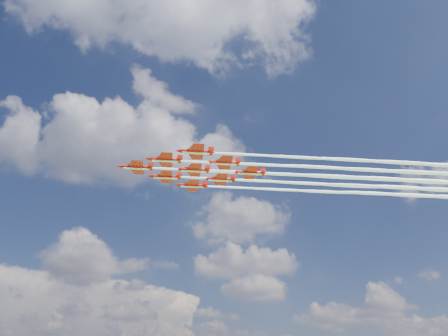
{
  "coord_description": "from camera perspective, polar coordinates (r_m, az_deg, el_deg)",
  "views": [
    {
      "loc": [
        0.67,
        -134.65,
        22.98
      ],
      "look_at": [
        13.85,
        -2.18,
        88.1
      ],
      "focal_mm": 35.0,
      "sensor_mm": 36.0,
      "label": 1
    }
  ],
  "objects": [
    {
      "name": "jet_row2_port",
      "position": [
        156.69,
        16.95,
        -0.16
      ],
      "size": [
        139.12,
        10.54,
        3.08
      ],
      "rotation": [
        0.0,
        0.0,
        0.01
      ],
      "color": "red"
    },
    {
      "name": "jet_row3_port",
      "position": [
        155.37,
        21.18,
        0.75
      ],
      "size": [
        139.12,
        10.54,
        3.08
      ],
      "rotation": [
        0.0,
        0.0,
        0.01
      ],
      "color": "red"
    },
    {
      "name": "jet_row4_starb",
      "position": [
        175.88,
        21.23,
        -2.36
      ],
      "size": [
        139.12,
        10.54,
        3.08
      ],
      "rotation": [
        0.0,
        0.0,
        0.01
      ],
      "color": "red"
    },
    {
      "name": "jet_row4_port",
      "position": [
        165.2,
        23.22,
        -0.48
      ],
      "size": [
        139.12,
        10.54,
        3.08
      ],
      "rotation": [
        0.0,
        0.0,
        0.01
      ],
      "color": "red"
    },
    {
      "name": "jet_row2_starb",
      "position": [
        167.92,
        15.27,
        -2.15
      ],
      "size": [
        139.12,
        10.54,
        3.08
      ],
      "rotation": [
        0.0,
        0.0,
        0.01
      ],
      "color": "red"
    },
    {
      "name": "jet_tail",
      "position": [
        175.28,
        25.02,
        -1.56
      ],
      "size": [
        139.12,
        10.54,
        3.08
      ],
      "rotation": [
        0.0,
        0.0,
        0.01
      ],
      "color": "red"
    },
    {
      "name": "jet_row3_centre",
      "position": [
        166.14,
        19.21,
        -1.32
      ],
      "size": [
        139.12,
        10.54,
        3.08
      ],
      "rotation": [
        0.0,
        0.0,
        0.01
      ],
      "color": "red"
    },
    {
      "name": "jet_lead",
      "position": [
        158.89,
        12.81,
        -1.04
      ],
      "size": [
        139.12,
        10.54,
        3.08
      ],
      "rotation": [
        0.0,
        0.0,
        0.01
      ],
      "color": "red"
    },
    {
      "name": "jet_row3_starb",
      "position": [
        177.27,
        17.49,
        -3.14
      ],
      "size": [
        139.12,
        10.54,
        3.08
      ],
      "rotation": [
        0.0,
        0.0,
        0.01
      ],
      "color": "red"
    }
  ]
}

